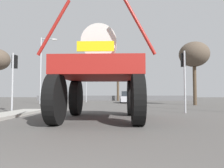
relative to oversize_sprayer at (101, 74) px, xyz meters
The scene contains 10 objects.
ground_plane 10.26m from the oversize_sprayer, 91.74° to the left, with size 120.00×120.00×0.00m, color #4C4947.
oversize_sprayer is the anchor object (origin of this frame).
sedan_ahead 17.95m from the oversize_sprayer, 84.08° to the left, with size 2.04×4.18×1.52m.
traffic_signal_near_left 6.84m from the oversize_sprayer, 149.61° to the left, with size 0.24×0.54×3.73m.
traffic_signal_near_right 5.93m from the oversize_sprayer, 35.80° to the left, with size 0.24×0.54×3.77m.
traffic_signal_far_left 20.89m from the oversize_sprayer, 101.30° to the left, with size 0.24×0.55×3.94m.
streetlight_far_left 17.26m from the oversize_sprayer, 119.93° to the left, with size 2.00×0.24×7.96m.
bare_tree_right 15.59m from the oversize_sprayer, 55.42° to the left, with size 3.10×3.10×6.67m.
bare_tree_far_center 27.24m from the oversize_sprayer, 89.12° to the left, with size 2.71×2.71×6.12m.
roadside_barrier 28.28m from the oversize_sprayer, 90.62° to the left, with size 28.67×0.24×0.90m, color #59595B.
Camera 1 is at (1.21, -1.30, 1.12)m, focal length 32.93 mm.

